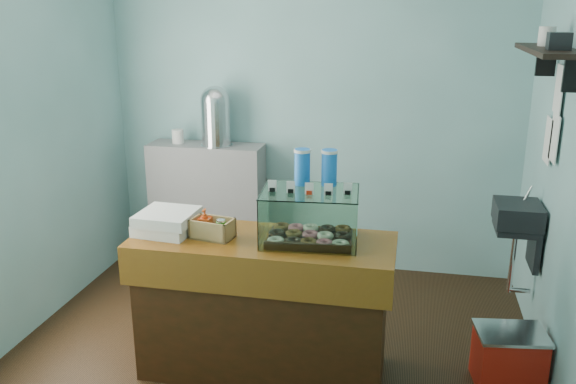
% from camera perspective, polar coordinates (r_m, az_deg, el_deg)
% --- Properties ---
extents(ground, '(3.50, 3.50, 0.00)m').
position_cam_1_polar(ground, '(4.31, -1.42, -14.41)').
color(ground, black).
rests_on(ground, ground).
extents(room_shell, '(3.54, 3.04, 2.82)m').
position_cam_1_polar(room_shell, '(3.72, -1.19, 8.62)').
color(room_shell, '#6FA2A2').
rests_on(room_shell, ground).
extents(counter, '(1.60, 0.60, 0.90)m').
position_cam_1_polar(counter, '(3.87, -2.34, -10.54)').
color(counter, '#3F1C0C').
rests_on(counter, ground).
extents(back_shelf, '(1.00, 0.32, 1.10)m').
position_cam_1_polar(back_shelf, '(5.47, -7.50, -1.19)').
color(back_shelf, gray).
rests_on(back_shelf, ground).
extents(display_case, '(0.60, 0.46, 0.53)m').
position_cam_1_polar(display_case, '(3.64, 2.19, -1.93)').
color(display_case, '#361A10').
rests_on(display_case, counter).
extents(condiment_crate, '(0.27, 0.19, 0.18)m').
position_cam_1_polar(condiment_crate, '(3.72, -7.19, -3.34)').
color(condiment_crate, tan).
rests_on(condiment_crate, counter).
extents(pastry_boxes, '(0.37, 0.37, 0.13)m').
position_cam_1_polar(pastry_boxes, '(3.85, -11.23, -2.74)').
color(pastry_boxes, white).
rests_on(pastry_boxes, counter).
extents(coffee_urn, '(0.28, 0.28, 0.51)m').
position_cam_1_polar(coffee_urn, '(5.22, -6.79, 7.21)').
color(coffee_urn, silver).
rests_on(coffee_urn, back_shelf).
extents(red_cooler, '(0.45, 0.37, 0.36)m').
position_cam_1_polar(red_cooler, '(4.10, 19.94, -14.37)').
color(red_cooler, red).
rests_on(red_cooler, ground).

